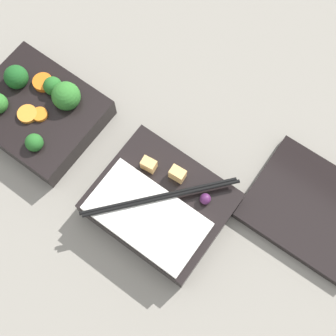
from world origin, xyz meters
name	(u,v)px	position (x,y,z in m)	size (l,w,h in m)	color
ground_plane	(94,159)	(0.00, 0.00, 0.00)	(3.00, 3.00, 0.00)	gray
bento_tray_vegetable	(38,110)	(-0.11, 0.01, 0.02)	(0.18, 0.15, 0.07)	black
bento_tray_rice	(160,204)	(0.13, 0.00, 0.02)	(0.18, 0.17, 0.06)	black
bento_lid	(312,209)	(0.31, 0.13, 0.01)	(0.18, 0.15, 0.02)	black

